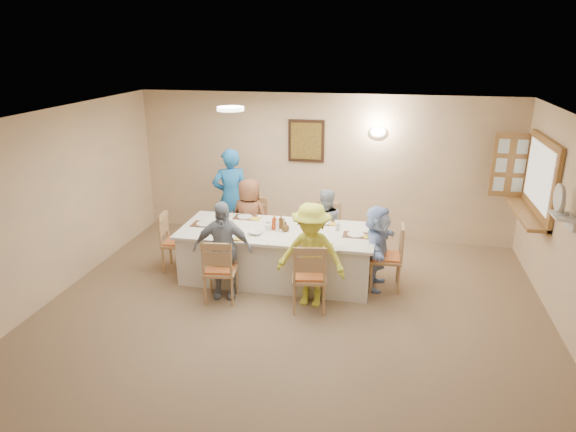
% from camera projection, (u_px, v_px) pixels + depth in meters
% --- Properties ---
extents(ground, '(7.00, 7.00, 0.00)m').
position_uv_depth(ground, '(281.00, 339.00, 6.04)').
color(ground, '#7F6045').
extents(room_walls, '(7.00, 7.00, 7.00)m').
position_uv_depth(room_walls, '(280.00, 218.00, 5.54)').
color(room_walls, '#CAAE93').
rests_on(room_walls, ground).
extents(wall_picture, '(0.62, 0.05, 0.72)m').
position_uv_depth(wall_picture, '(306.00, 141.00, 8.75)').
color(wall_picture, '#381F13').
rests_on(wall_picture, room_walls).
extents(wall_sconce, '(0.26, 0.09, 0.18)m').
position_uv_depth(wall_sconce, '(378.00, 132.00, 8.43)').
color(wall_sconce, white).
rests_on(wall_sconce, room_walls).
extents(ceiling_light, '(0.36, 0.36, 0.05)m').
position_uv_depth(ceiling_light, '(231.00, 109.00, 6.81)').
color(ceiling_light, white).
rests_on(ceiling_light, room_walls).
extents(serving_hatch, '(0.06, 1.50, 1.15)m').
position_uv_depth(serving_hatch, '(541.00, 179.00, 7.17)').
color(serving_hatch, '#9D6C39').
rests_on(serving_hatch, room_walls).
extents(hatch_sill, '(0.30, 1.50, 0.05)m').
position_uv_depth(hatch_sill, '(526.00, 213.00, 7.36)').
color(hatch_sill, '#9D6C39').
rests_on(hatch_sill, room_walls).
extents(shutter_door, '(0.55, 0.04, 1.00)m').
position_uv_depth(shutter_door, '(510.00, 165.00, 7.92)').
color(shutter_door, '#9D6C39').
rests_on(shutter_door, room_walls).
extents(fan_shelf, '(0.22, 0.36, 0.03)m').
position_uv_depth(fan_shelf, '(562.00, 216.00, 5.97)').
color(fan_shelf, white).
rests_on(fan_shelf, room_walls).
extents(desk_fan, '(0.30, 0.30, 0.28)m').
position_uv_depth(desk_fan, '(562.00, 203.00, 5.92)').
color(desk_fan, '#A5A5A8').
rests_on(desk_fan, fan_shelf).
extents(dining_table, '(2.78, 1.18, 0.76)m').
position_uv_depth(dining_table, '(277.00, 254.00, 7.47)').
color(dining_table, white).
rests_on(dining_table, ground).
extents(chair_back_left, '(0.52, 0.52, 0.93)m').
position_uv_depth(chair_back_left, '(252.00, 227.00, 8.30)').
color(chair_back_left, tan).
rests_on(chair_back_left, ground).
extents(chair_back_right, '(0.49, 0.49, 0.91)m').
position_uv_depth(chair_back_right, '(326.00, 233.00, 8.08)').
color(chair_back_right, tan).
rests_on(chair_back_right, ground).
extents(chair_front_left, '(0.49, 0.49, 0.91)m').
position_uv_depth(chair_front_left, '(220.00, 269.00, 6.82)').
color(chair_front_left, tan).
rests_on(chair_front_left, ground).
extents(chair_front_right, '(0.52, 0.52, 0.95)m').
position_uv_depth(chair_front_right, '(309.00, 275.00, 6.59)').
color(chair_front_right, tan).
rests_on(chair_front_right, ground).
extents(chair_left_end, '(0.48, 0.48, 0.90)m').
position_uv_depth(chair_left_end, '(177.00, 242.00, 7.74)').
color(chair_left_end, tan).
rests_on(chair_left_end, ground).
extents(chair_right_end, '(0.47, 0.47, 0.95)m').
position_uv_depth(chair_right_end, '(386.00, 256.00, 7.15)').
color(chair_right_end, tan).
rests_on(chair_right_end, ground).
extents(diner_back_left, '(0.79, 0.65, 1.30)m').
position_uv_depth(diner_back_left, '(250.00, 219.00, 8.13)').
color(diner_back_left, brown).
rests_on(diner_back_left, ground).
extents(diner_back_right, '(0.76, 0.68, 1.20)m').
position_uv_depth(diner_back_right, '(325.00, 227.00, 7.92)').
color(diner_back_right, '#A5ADBA').
rests_on(diner_back_right, ground).
extents(diner_front_left, '(0.90, 0.57, 1.36)m').
position_uv_depth(diner_front_left, '(222.00, 250.00, 6.86)').
color(diner_front_left, '#8E96A5').
rests_on(diner_front_left, ground).
extents(diner_front_right, '(1.01, 0.69, 1.40)m').
position_uv_depth(diner_front_right, '(311.00, 255.00, 6.63)').
color(diner_front_right, '#E5EB41').
rests_on(diner_front_right, ground).
extents(diner_right_end, '(1.21, 0.62, 1.21)m').
position_uv_depth(diner_right_end, '(377.00, 247.00, 7.13)').
color(diner_right_end, '#A9C6FF').
rests_on(diner_right_end, ground).
extents(caregiver, '(0.90, 0.84, 1.67)m').
position_uv_depth(caregiver, '(231.00, 197.00, 8.59)').
color(caregiver, '#1F6EBB').
rests_on(caregiver, ground).
extents(placemat_fl, '(0.35, 0.26, 0.01)m').
position_uv_depth(placemat_fl, '(228.00, 237.00, 7.07)').
color(placemat_fl, '#472B19').
rests_on(placemat_fl, dining_table).
extents(plate_fl, '(0.24, 0.24, 0.02)m').
position_uv_depth(plate_fl, '(228.00, 236.00, 7.07)').
color(plate_fl, white).
rests_on(plate_fl, dining_table).
extents(napkin_fl, '(0.14, 0.14, 0.01)m').
position_uv_depth(napkin_fl, '(240.00, 239.00, 6.99)').
color(napkin_fl, yellow).
rests_on(napkin_fl, dining_table).
extents(placemat_fr, '(0.37, 0.28, 0.01)m').
position_uv_depth(placemat_fr, '(314.00, 243.00, 6.85)').
color(placemat_fr, '#472B19').
rests_on(placemat_fr, dining_table).
extents(plate_fr, '(0.25, 0.25, 0.02)m').
position_uv_depth(plate_fr, '(314.00, 243.00, 6.84)').
color(plate_fr, white).
rests_on(plate_fr, dining_table).
extents(napkin_fr, '(0.15, 0.15, 0.01)m').
position_uv_depth(napkin_fr, '(327.00, 245.00, 6.76)').
color(napkin_fr, yellow).
rests_on(napkin_fr, dining_table).
extents(placemat_bl, '(0.34, 0.25, 0.01)m').
position_uv_depth(placemat_bl, '(245.00, 217.00, 7.85)').
color(placemat_bl, '#472B19').
rests_on(placemat_bl, dining_table).
extents(plate_bl, '(0.23, 0.23, 0.01)m').
position_uv_depth(plate_bl, '(245.00, 217.00, 7.85)').
color(plate_bl, white).
rests_on(plate_bl, dining_table).
extents(napkin_bl, '(0.14, 0.14, 0.01)m').
position_uv_depth(napkin_bl, '(256.00, 219.00, 7.77)').
color(napkin_bl, yellow).
rests_on(napkin_bl, dining_table).
extents(placemat_br, '(0.33, 0.25, 0.01)m').
position_uv_depth(placemat_br, '(323.00, 223.00, 7.62)').
color(placemat_br, '#472B19').
rests_on(placemat_br, dining_table).
extents(plate_br, '(0.26, 0.26, 0.02)m').
position_uv_depth(plate_br, '(323.00, 222.00, 7.62)').
color(plate_br, white).
rests_on(plate_br, dining_table).
extents(napkin_br, '(0.14, 0.14, 0.01)m').
position_uv_depth(napkin_br, '(334.00, 224.00, 7.54)').
color(napkin_br, yellow).
rests_on(napkin_br, dining_table).
extents(placemat_le, '(0.37, 0.27, 0.01)m').
position_uv_depth(placemat_le, '(204.00, 224.00, 7.55)').
color(placemat_le, '#472B19').
rests_on(placemat_le, dining_table).
extents(plate_le, '(0.23, 0.23, 0.01)m').
position_uv_depth(plate_le, '(204.00, 224.00, 7.55)').
color(plate_le, white).
rests_on(plate_le, dining_table).
extents(napkin_le, '(0.14, 0.14, 0.01)m').
position_uv_depth(napkin_le, '(215.00, 226.00, 7.47)').
color(napkin_le, yellow).
rests_on(napkin_le, dining_table).
extents(placemat_re, '(0.35, 0.26, 0.01)m').
position_uv_depth(placemat_re, '(356.00, 235.00, 7.14)').
color(placemat_re, '#472B19').
rests_on(placemat_re, dining_table).
extents(plate_re, '(0.24, 0.24, 0.01)m').
position_uv_depth(plate_re, '(356.00, 234.00, 7.13)').
color(plate_re, white).
rests_on(plate_re, dining_table).
extents(napkin_re, '(0.14, 0.14, 0.01)m').
position_uv_depth(napkin_re, '(369.00, 237.00, 7.06)').
color(napkin_re, yellow).
rests_on(napkin_re, dining_table).
extents(teacup_a, '(0.18, 0.18, 0.08)m').
position_uv_depth(teacup_a, '(214.00, 231.00, 7.18)').
color(teacup_a, white).
rests_on(teacup_a, dining_table).
extents(teacup_b, '(0.12, 0.12, 0.08)m').
position_uv_depth(teacup_b, '(311.00, 216.00, 7.77)').
color(teacup_b, white).
rests_on(teacup_b, dining_table).
extents(bowl_a, '(0.27, 0.27, 0.05)m').
position_uv_depth(bowl_a, '(256.00, 233.00, 7.17)').
color(bowl_a, white).
rests_on(bowl_a, dining_table).
extents(bowl_b, '(0.31, 0.31, 0.06)m').
position_uv_depth(bowl_b, '(306.00, 225.00, 7.46)').
color(bowl_b, white).
rests_on(bowl_b, dining_table).
extents(condiment_ketchup, '(0.13, 0.13, 0.22)m').
position_uv_depth(condiment_ketchup, '(274.00, 222.00, 7.32)').
color(condiment_ketchup, '#B9370F').
rests_on(condiment_ketchup, dining_table).
extents(condiment_brown, '(0.09, 0.10, 0.20)m').
position_uv_depth(condiment_brown, '(281.00, 222.00, 7.39)').
color(condiment_brown, '#573A17').
rests_on(condiment_brown, dining_table).
extents(condiment_malt, '(0.13, 0.13, 0.14)m').
position_uv_depth(condiment_malt, '(285.00, 226.00, 7.27)').
color(condiment_malt, '#573A17').
rests_on(condiment_malt, dining_table).
extents(drinking_glass, '(0.06, 0.06, 0.09)m').
position_uv_depth(drinking_glass, '(268.00, 224.00, 7.40)').
color(drinking_glass, silver).
rests_on(drinking_glass, dining_table).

